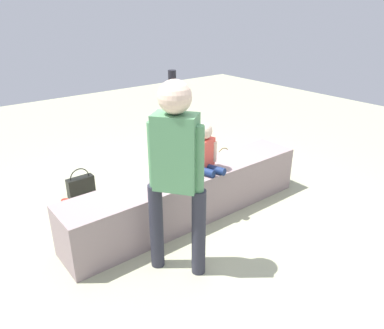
% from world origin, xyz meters
% --- Properties ---
extents(ground_plane, '(12.00, 12.00, 0.00)m').
position_xyz_m(ground_plane, '(0.00, 0.00, 0.00)').
color(ground_plane, '#A3A585').
extents(concrete_ledge, '(2.64, 0.47, 0.49)m').
position_xyz_m(concrete_ledge, '(0.00, 0.00, 0.25)').
color(concrete_ledge, gray).
rests_on(concrete_ledge, ground_plane).
extents(child_seated, '(0.29, 0.34, 0.48)m').
position_xyz_m(child_seated, '(0.16, -0.03, 0.70)').
color(child_seated, navy).
rests_on(child_seated, concrete_ledge).
extents(adult_standing, '(0.34, 0.39, 1.56)m').
position_xyz_m(adult_standing, '(-0.58, -0.58, 0.94)').
color(adult_standing, '#282935').
rests_on(adult_standing, ground_plane).
extents(cake_plate, '(0.22, 0.22, 0.07)m').
position_xyz_m(cake_plate, '(-0.16, -0.03, 0.51)').
color(cake_plate, yellow).
rests_on(cake_plate, concrete_ledge).
extents(gift_bag, '(0.23, 0.09, 0.33)m').
position_xyz_m(gift_bag, '(0.18, 0.58, 0.14)').
color(gift_bag, gold).
rests_on(gift_bag, ground_plane).
extents(railing_post, '(0.36, 0.36, 1.19)m').
position_xyz_m(railing_post, '(0.91, 1.56, 0.46)').
color(railing_post, black).
rests_on(railing_post, ground_plane).
extents(water_bottle_near_gift, '(0.07, 0.07, 0.24)m').
position_xyz_m(water_bottle_near_gift, '(-0.14, 0.58, 0.11)').
color(water_bottle_near_gift, silver).
rests_on(water_bottle_near_gift, ground_plane).
extents(party_cup_red, '(0.08, 0.08, 0.09)m').
position_xyz_m(party_cup_red, '(-0.95, 0.97, 0.05)').
color(party_cup_red, red).
rests_on(party_cup_red, ground_plane).
extents(cake_box_white, '(0.34, 0.34, 0.14)m').
position_xyz_m(cake_box_white, '(-0.43, 0.44, 0.07)').
color(cake_box_white, white).
rests_on(cake_box_white, ground_plane).
extents(handbag_black_leather, '(0.30, 0.11, 0.34)m').
position_xyz_m(handbag_black_leather, '(-0.70, 1.12, 0.12)').
color(handbag_black_leather, black).
rests_on(handbag_black_leather, ground_plane).
extents(handbag_brown_canvas, '(0.27, 0.11, 0.32)m').
position_xyz_m(handbag_brown_canvas, '(1.03, 0.62, 0.12)').
color(handbag_brown_canvas, brown).
rests_on(handbag_brown_canvas, ground_plane).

